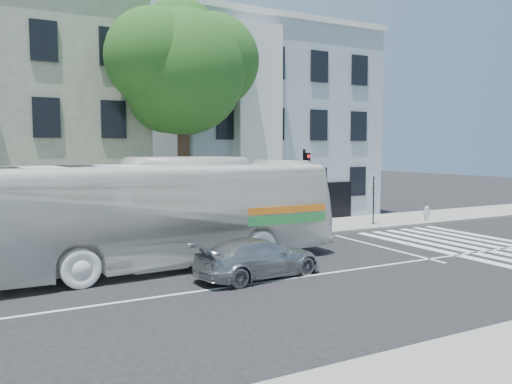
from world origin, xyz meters
TOP-DOWN VIEW (x-y plane):
  - ground at (0.00, 0.00)m, footprint 120.00×120.00m
  - sidewalk_far at (0.00, 8.00)m, footprint 80.00×4.00m
  - building_left at (-7.00, 15.00)m, footprint 12.00×10.00m
  - building_right at (7.00, 15.00)m, footprint 12.00×10.00m
  - street_tree at (0.06, 8.74)m, footprint 7.30×5.90m
  - bus at (-3.01, 3.51)m, footprint 4.14×13.78m
  - sedan at (-0.32, 0.64)m, footprint 2.30×4.47m
  - hedge at (-6.29, 6.80)m, footprint 8.48×2.69m
  - traffic_signal at (5.62, 7.05)m, footprint 0.41×0.53m
  - fire_hydrant at (13.38, 6.67)m, footprint 0.45×0.26m
  - far_sign_pole at (9.80, 6.97)m, footprint 0.45×0.17m

SIDE VIEW (x-z plane):
  - ground at x=0.00m, z-range 0.00..0.00m
  - sidewalk_far at x=0.00m, z-range 0.00..0.15m
  - hedge at x=-6.29m, z-range 0.15..0.85m
  - fire_hydrant at x=13.38m, z-range 0.16..0.97m
  - sedan at x=-0.32m, z-range 0.00..1.24m
  - far_sign_pole at x=9.80m, z-range 0.49..3.00m
  - bus at x=-3.01m, z-range 0.00..3.79m
  - traffic_signal at x=5.62m, z-range 0.59..4.66m
  - building_left at x=-7.00m, z-range 0.00..11.00m
  - building_right at x=7.00m, z-range 0.00..11.00m
  - street_tree at x=0.06m, z-range 2.28..13.38m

